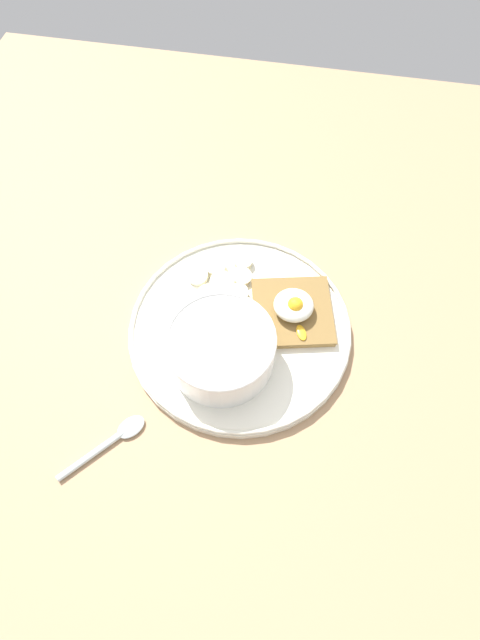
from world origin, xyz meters
TOP-DOWN VIEW (x-y plane):
  - ground_plane at (0.00, 0.00)cm, footprint 120.00×120.00cm
  - plate at (0.00, 0.00)cm, footprint 29.84×29.84cm
  - oatmeal_bowl at (1.48, 5.01)cm, footprint 13.68×13.68cm
  - toast_slice at (-6.60, -3.32)cm, footprint 12.71×12.71cm
  - poached_egg at (-6.65, -3.22)cm, footprint 5.33×7.44cm
  - banana_slice_front at (7.27, -6.78)cm, footprint 3.76×3.82cm
  - banana_slice_left at (1.24, -7.73)cm, footprint 3.61×3.51cm
  - banana_slice_back at (3.70, -6.02)cm, footprint 4.98×4.96cm
  - banana_slice_right at (5.23, -8.73)cm, footprint 3.46×3.45cm
  - banana_slice_inner at (1.44, -10.36)cm, footprint 3.08×3.18cm
  - banana_slice_outer at (5.17, -3.87)cm, footprint 3.31×3.32cm
  - banana_slice_upper at (1.12, -4.84)cm, footprint 3.58×3.68cm
  - spoon at (12.30, 17.64)cm, footprint 8.96×9.92cm

SIDE VIEW (x-z plane):
  - ground_plane at x=0.00cm, z-range 0.00..2.00cm
  - spoon at x=12.30cm, z-range 2.00..2.80cm
  - plate at x=0.00cm, z-range 2.00..3.60cm
  - banana_slice_right at x=5.23cm, z-range 2.97..4.17cm
  - banana_slice_front at x=7.27cm, z-range 2.86..4.30cm
  - banana_slice_outer at x=5.17cm, z-range 2.97..4.24cm
  - banana_slice_left at x=1.24cm, z-range 2.87..4.39cm
  - toast_slice at x=-6.60cm, z-range 3.07..4.20cm
  - banana_slice_inner at x=1.44cm, z-range 2.92..4.38cm
  - banana_slice_upper at x=1.12cm, z-range 2.88..4.55cm
  - banana_slice_back at x=3.70cm, z-range 2.83..4.68cm
  - poached_egg at x=-6.65cm, z-range 3.86..6.92cm
  - oatmeal_bowl at x=1.48cm, z-range 3.04..8.85cm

